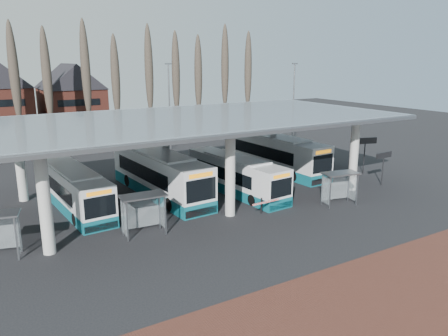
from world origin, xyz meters
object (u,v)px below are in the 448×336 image
bus_0 (74,190)px  bus_3 (275,154)px  bus_1 (159,174)px  shelter_1 (143,205)px  bus_2 (235,175)px  shelter_2 (339,181)px

bus_0 → bus_3: size_ratio=0.88×
bus_1 → bus_3: size_ratio=1.02×
bus_3 → shelter_1: (-16.89, -8.68, 0.26)m
bus_2 → shelter_1: bearing=-159.5°
bus_3 → shelter_2: 10.97m
bus_0 → bus_2: bearing=-16.1°
bus_1 → bus_0: bearing=176.4°
shelter_1 → bus_2: bearing=28.9°
bus_1 → bus_3: (12.78, 1.47, -0.03)m
bus_1 → shelter_1: bus_1 is taller
shelter_1 → bus_0: bearing=113.2°
bus_3 → bus_1: bearing=-176.3°
bus_3 → shelter_1: size_ratio=4.36×
shelter_2 → bus_3: bearing=89.7°
bus_0 → bus_2: bus_0 is taller
bus_1 → shelter_1: (-4.11, -7.20, 0.23)m
bus_2 → bus_0: bearing=163.2°
bus_0 → bus_2: size_ratio=1.00×
shelter_1 → shelter_2: 14.78m
bus_0 → bus_1: 6.67m
bus_1 → bus_2: size_ratio=1.17×
bus_1 → bus_2: (5.58, -2.64, -0.24)m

